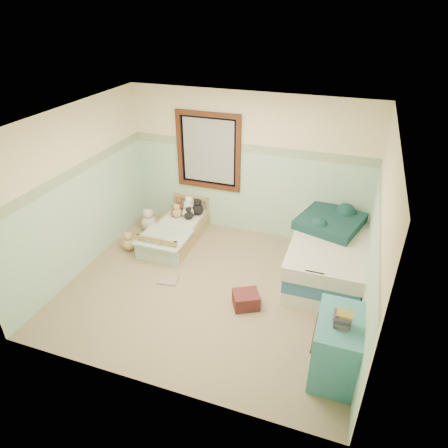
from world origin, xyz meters
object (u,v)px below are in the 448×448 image
(dresser, at_px, (336,347))
(floor_book, at_px, (168,280))
(red_pillow, at_px, (246,300))
(twin_bed_frame, at_px, (326,265))
(plush_floor_cream, at_px, (149,223))
(plush_floor_tan, at_px, (129,244))
(toddler_bed_frame, at_px, (176,236))

(dresser, bearing_deg, floor_book, 160.67)
(red_pillow, bearing_deg, dresser, -30.73)
(dresser, height_order, red_pillow, dresser)
(twin_bed_frame, relative_size, red_pillow, 5.91)
(red_pillow, bearing_deg, plush_floor_cream, 148.06)
(twin_bed_frame, bearing_deg, plush_floor_tan, -171.46)
(red_pillow, xyz_separation_m, floor_book, (-1.28, 0.14, -0.10))
(plush_floor_tan, distance_m, dresser, 3.83)
(plush_floor_cream, distance_m, floor_book, 1.63)
(toddler_bed_frame, distance_m, plush_floor_cream, 0.65)
(plush_floor_tan, xyz_separation_m, floor_book, (1.00, -0.57, -0.10))
(plush_floor_cream, xyz_separation_m, floor_book, (1.00, -1.28, -0.13))
(plush_floor_tan, relative_size, floor_book, 0.79)
(twin_bed_frame, height_order, dresser, dresser)
(twin_bed_frame, relative_size, dresser, 2.63)
(dresser, bearing_deg, plush_floor_tan, 157.54)
(plush_floor_cream, height_order, dresser, dresser)
(dresser, distance_m, floor_book, 2.71)
(toddler_bed_frame, distance_m, twin_bed_frame, 2.61)
(dresser, distance_m, red_pillow, 1.49)
(dresser, xyz_separation_m, floor_book, (-2.53, 0.89, -0.38))
(plush_floor_cream, bearing_deg, twin_bed_frame, -3.88)
(toddler_bed_frame, height_order, plush_floor_cream, plush_floor_cream)
(plush_floor_cream, relative_size, twin_bed_frame, 0.14)
(twin_bed_frame, xyz_separation_m, floor_book, (-2.24, -1.06, -0.10))
(plush_floor_tan, distance_m, red_pillow, 2.39)
(twin_bed_frame, distance_m, red_pillow, 1.54)
(twin_bed_frame, relative_size, floor_book, 7.13)
(toddler_bed_frame, xyz_separation_m, plush_floor_tan, (-0.63, -0.54, 0.02))
(toddler_bed_frame, xyz_separation_m, red_pillow, (1.65, -1.26, 0.02))
(floor_book, bearing_deg, dresser, -27.19)
(red_pillow, distance_m, floor_book, 1.29)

